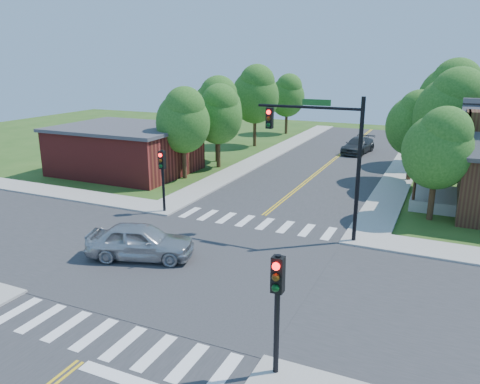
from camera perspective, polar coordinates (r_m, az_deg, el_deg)
The scene contains 24 objects.
ground at distance 21.08m, azimuth -4.78°, elevation -9.00°, with size 100.00×100.00×0.00m, color #294E18.
road_ns at distance 21.08m, azimuth -4.78°, elevation -8.95°, with size 10.00×90.00×0.04m, color #2D2D30.
road_ew at distance 21.07m, azimuth -4.78°, elevation -8.94°, with size 90.00×10.00×0.04m, color #2D2D30.
intersection_patch at distance 21.08m, azimuth -4.78°, elevation -9.00°, with size 10.20×10.20×0.06m, color #2D2D30.
sidewalk_nw at distance 42.05m, azimuth -13.16°, elevation 3.49°, with size 40.00×40.00×0.14m.
crosswalk_north at distance 26.23m, azimuth 1.84°, elevation -3.71°, with size 8.85×2.00×0.01m.
crosswalk_south at distance 16.63m, azimuth -15.71°, elevation -16.83°, with size 8.85×2.00×0.01m.
centerline at distance 21.06m, azimuth -4.78°, elevation -8.89°, with size 0.30×90.00×0.01m.
signal_mast_ne at distance 23.23m, azimuth 10.33°, elevation 5.73°, with size 5.30×0.42×7.20m.
signal_pole_se at distance 13.21m, azimuth 4.55°, elevation -12.24°, with size 0.34×0.42×3.80m.
signal_pole_nw at distance 27.53m, azimuth -9.45°, elevation 2.72°, with size 0.34×0.42×3.80m.
building_nw at distance 38.70m, azimuth -13.77°, elevation 5.13°, with size 10.40×8.40×3.73m.
tree_e_a at distance 27.87m, azimuth 23.14°, elevation 5.10°, with size 3.80×3.61×6.47m.
tree_e_b at distance 34.50m, azimuth 24.57°, elevation 8.96°, with size 4.94×4.69×8.40m.
tree_e_c at distance 42.93m, azimuth 24.43°, elevation 10.59°, with size 5.27×5.00×8.96m.
tree_e_d at distance 51.49m, azimuth 24.63°, elevation 9.60°, with size 3.95×3.75×6.71m.
tree_w_a at distance 35.30m, azimuth -6.91°, elevation 8.85°, with size 4.09×3.88×6.95m.
tree_w_b at distance 41.11m, azimuth -2.80°, elevation 10.46°, with size 4.41×4.19×7.50m.
tree_w_c at distance 48.54m, azimuth 1.91°, elevation 11.98°, with size 4.91×4.66×8.35m.
tree_w_d at distance 57.15m, azimuth 5.81°, elevation 11.74°, with size 4.22×4.00×7.17m.
tree_house at distance 36.44m, azimuth 20.57°, elevation 7.99°, with size 3.99×3.79×6.77m.
tree_bldg at distance 38.86m, azimuth -2.64°, elevation 9.60°, with size 4.09×3.89×6.95m.
car_silver at distance 21.92m, azimuth -12.03°, elevation -5.95°, with size 5.23×3.39×1.66m, color #B1B4B9.
car_dgrey at distance 46.69m, azimuth 14.19°, elevation 5.49°, with size 2.75×5.34×1.48m, color #313436.
Camera 1 is at (9.48, -16.59, 8.91)m, focal length 35.00 mm.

